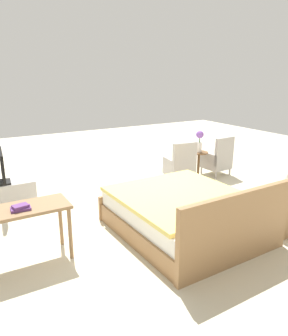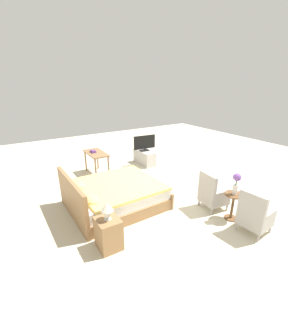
{
  "view_description": "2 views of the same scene",
  "coord_description": "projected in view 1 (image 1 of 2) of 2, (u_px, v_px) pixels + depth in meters",
  "views": [
    {
      "loc": [
        2.84,
        4.66,
        2.33
      ],
      "look_at": [
        0.23,
        0.18,
        0.8
      ],
      "focal_mm": 35.0,
      "sensor_mm": 36.0,
      "label": 1
    },
    {
      "loc": [
        -4.37,
        3.07,
        2.86
      ],
      "look_at": [
        0.21,
        0.2,
        0.76
      ],
      "focal_mm": 24.0,
      "sensor_mm": 36.0,
      "label": 2
    }
  ],
  "objects": [
    {
      "name": "side_table",
      "position": [
        199.0,
        162.0,
        7.34
      ],
      "size": [
        0.4,
        0.4,
        0.61
      ],
      "color": "brown",
      "rests_on": "ground_plane"
    },
    {
      "name": "tv_stand",
      "position": [
        6.0,
        197.0,
        5.65
      ],
      "size": [
        0.96,
        0.4,
        0.5
      ],
      "color": "#B7B2AD",
      "rests_on": "ground_plane"
    },
    {
      "name": "ground_plane",
      "position": [
        150.0,
        206.0,
        5.89
      ],
      "size": [
        16.0,
        16.0,
        0.0
      ],
      "primitive_type": "plane",
      "color": "beige"
    },
    {
      "name": "flower_vase",
      "position": [
        200.0,
        139.0,
        7.19
      ],
      "size": [
        0.17,
        0.17,
        0.48
      ],
      "color": "silver",
      "rests_on": "side_table"
    },
    {
      "name": "tv_flatscreen",
      "position": [
        2.0,
        166.0,
        5.49
      ],
      "size": [
        0.23,
        0.83,
        0.56
      ],
      "color": "black",
      "rests_on": "tv_stand"
    },
    {
      "name": "nightstand",
      "position": [
        283.0,
        213.0,
        4.87
      ],
      "size": [
        0.44,
        0.41,
        0.6
      ],
      "color": "#997047",
      "rests_on": "ground_plane"
    },
    {
      "name": "armchair_by_window_left",
      "position": [
        218.0,
        159.0,
        7.56
      ],
      "size": [
        0.58,
        0.58,
        0.92
      ],
      "color": "#ADA8A3",
      "rests_on": "ground_plane"
    },
    {
      "name": "table_lamp",
      "position": [
        287.0,
        181.0,
        4.72
      ],
      "size": [
        0.22,
        0.22,
        0.33
      ],
      "color": "silver",
      "rests_on": "nightstand"
    },
    {
      "name": "vanity_desk",
      "position": [
        26.0,
        215.0,
        4.02
      ],
      "size": [
        1.04,
        0.52,
        0.74
      ],
      "color": "#8E6B47",
      "rests_on": "ground_plane"
    },
    {
      "name": "bed",
      "position": [
        186.0,
        215.0,
        4.83
      ],
      "size": [
        1.87,
        2.17,
        0.96
      ],
      "color": "#997047",
      "rests_on": "ground_plane"
    },
    {
      "name": "armchair_by_window_right",
      "position": [
        180.0,
        166.0,
        7.03
      ],
      "size": [
        0.61,
        0.61,
        0.92
      ],
      "color": "#ADA8A3",
      "rests_on": "ground_plane"
    },
    {
      "name": "book_stack",
      "position": [
        21.0,
        208.0,
        3.9
      ],
      "size": [
        0.24,
        0.17,
        0.06
      ],
      "color": "#66387A",
      "rests_on": "vanity_desk"
    }
  ]
}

